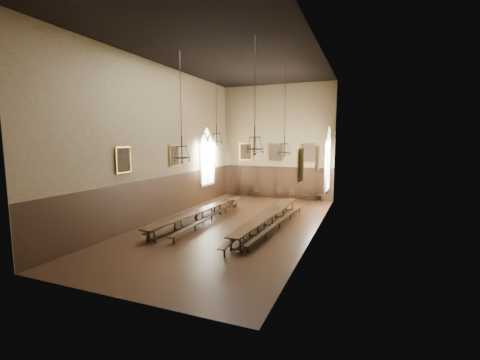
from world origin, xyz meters
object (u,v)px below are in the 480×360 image
Objects in this scene: chair_6 at (306,197)px; chair_5 at (292,196)px; bench_left_inner at (212,217)px; chair_2 at (257,194)px; table_right at (269,220)px; bench_right_outer at (280,224)px; chair_1 at (247,193)px; table_left at (200,216)px; bench_left_outer at (195,215)px; chair_0 at (233,193)px; chandelier_back_left at (217,137)px; chandelier_front_right at (255,141)px; chair_4 at (279,195)px; chair_7 at (319,197)px; bench_right_inner at (257,221)px; chandelier_back_right at (284,146)px; chandelier_front_left at (182,151)px.

chair_5 is at bearing -171.94° from chair_6.
chair_2 reaches higher than bench_left_inner.
chair_5 reaches higher than chair_6.
bench_right_outer is (0.62, -0.02, -0.11)m from table_right.
table_left is at bearing -100.46° from chair_1.
bench_left_inner is 9.92× the size of chair_5.
chair_2 reaches higher than table_left.
bench_left_outer is 9.67m from chair_6.
chair_2 is (-3.46, 8.31, -0.05)m from table_right.
chair_0 is 2.12m from chair_2.
bench_left_outer is 5.19m from chandelier_back_left.
chair_2 reaches higher than chair_0.
chandelier_front_right is (4.79, -3.14, 4.36)m from bench_left_outer.
chair_0 is 0.20× the size of chandelier_back_left.
table_left is 6.54m from chandelier_front_right.
chair_4 reaches higher than chair_6.
bench_right_outer is 9.64× the size of chair_5.
bench_right_outer is at bearing -1.80° from table_right.
bench_right_outer is 10.10× the size of chair_1.
chair_7 reaches higher than chair_4.
table_right is 9.21× the size of chair_7.
table_left reaches higher than bench_right_inner.
chandelier_back_right is (3.70, -6.04, 4.01)m from chair_2.
chandelier_back_right is (1.85, -6.15, 4.05)m from chair_4.
table_right is 4.54m from bench_left_outer.
bench_left_inner is (1.15, -0.11, -0.01)m from bench_left_outer.
bench_left_inner is at bearing -116.83° from chair_4.
chair_2 is 4.95m from chair_7.
table_left is 4.59m from bench_right_outer.
chair_0 is 0.17× the size of chandelier_back_right.
chandelier_front_left is at bearing 169.22° from chandelier_front_right.
bench_right_outer is 9.28m from chair_2.
chandelier_front_left is at bearing -85.83° from chandelier_back_left.
chair_5 is (2.80, 8.38, 0.02)m from bench_left_inner.
chandelier_front_right is (3.71, -11.38, 4.32)m from chair_2.
chair_1 is at bearing 12.75° from chair_0.
chair_5 is (1.02, -0.10, 0.00)m from chair_4.
table_left is 0.98× the size of table_right.
table_left is 10.28× the size of chair_0.
chair_1 is at bearing 176.84° from chair_7.
chair_6 is (3.99, -0.01, -0.05)m from chair_2.
chair_4 is at bearing 75.20° from table_left.
chandelier_back_left is at bearing 108.94° from bench_left_inner.
chandelier_front_right is (-0.37, -3.05, 4.37)m from bench_right_outer.
chair_4 is (2.35, 8.88, -0.08)m from table_left.
chair_0 is at bearing 171.83° from chair_1.
chair_4 is at bearing 78.14° from bench_left_inner.
chair_1 is at bearing 154.76° from chair_2.
chair_6 is (2.14, -0.13, -0.01)m from chair_4.
bench_left_outer is at bearing 179.05° from bench_right_outer.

